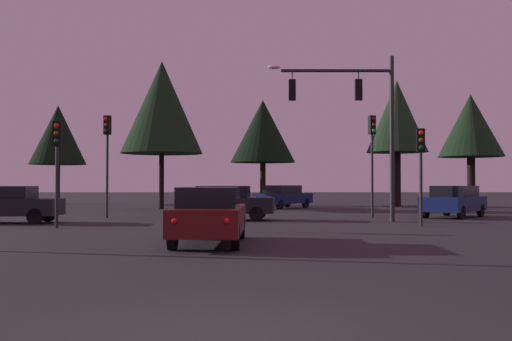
% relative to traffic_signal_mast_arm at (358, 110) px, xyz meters
% --- Properties ---
extents(ground_plane, '(168.00, 168.00, 0.00)m').
position_rel_traffic_signal_mast_arm_xyz_m(ground_plane, '(-4.90, 5.47, -4.80)').
color(ground_plane, '#262326').
rests_on(ground_plane, ground).
extents(traffic_signal_mast_arm, '(5.45, 0.38, 7.13)m').
position_rel_traffic_signal_mast_arm_xyz_m(traffic_signal_mast_arm, '(0.00, 0.00, 0.00)').
color(traffic_signal_mast_arm, '#232326').
rests_on(traffic_signal_mast_arm, ground).
extents(traffic_light_corner_left, '(0.36, 0.38, 4.88)m').
position_rel_traffic_signal_mast_arm_xyz_m(traffic_light_corner_left, '(1.18, 2.73, -1.37)').
color(traffic_light_corner_left, '#232326').
rests_on(traffic_light_corner_left, ground).
extents(traffic_light_corner_right, '(0.32, 0.36, 3.89)m').
position_rel_traffic_signal_mast_arm_xyz_m(traffic_light_corner_right, '(-11.71, -3.66, -2.02)').
color(traffic_light_corner_right, '#232326').
rests_on(traffic_light_corner_right, ground).
extents(traffic_light_median, '(0.34, 0.37, 3.72)m').
position_rel_traffic_signal_mast_arm_xyz_m(traffic_light_median, '(1.85, -2.85, -2.14)').
color(traffic_light_median, '#232326').
rests_on(traffic_light_median, ground).
extents(traffic_light_far_side, '(0.35, 0.38, 4.84)m').
position_rel_traffic_signal_mast_arm_xyz_m(traffic_light_far_side, '(-11.40, 2.57, -1.39)').
color(traffic_light_far_side, '#232326').
rests_on(traffic_light_far_side, ground).
extents(car_nearside_lane, '(1.88, 4.56, 1.52)m').
position_rel_traffic_signal_mast_arm_xyz_m(car_nearside_lane, '(-5.75, -9.41, -4.00)').
color(car_nearside_lane, '#4C0F0F').
rests_on(car_nearside_lane, ground).
extents(car_crossing_left, '(4.36, 2.15, 1.52)m').
position_rel_traffic_signal_mast_arm_xyz_m(car_crossing_left, '(-5.72, 1.01, -4.00)').
color(car_crossing_left, black).
rests_on(car_crossing_left, ground).
extents(car_crossing_right, '(4.23, 1.87, 1.52)m').
position_rel_traffic_signal_mast_arm_xyz_m(car_crossing_right, '(-14.62, -0.91, -4.00)').
color(car_crossing_right, black).
rests_on(car_crossing_right, ground).
extents(car_far_lane, '(4.16, 4.65, 1.52)m').
position_rel_traffic_signal_mast_arm_xyz_m(car_far_lane, '(-2.43, 13.51, -4.00)').
color(car_far_lane, '#0F1947').
rests_on(car_far_lane, ground).
extents(car_parked_lot, '(4.06, 4.37, 1.52)m').
position_rel_traffic_signal_mast_arm_xyz_m(car_parked_lot, '(5.14, 2.90, -4.00)').
color(car_parked_lot, '#0F1947').
rests_on(car_parked_lot, ground).
extents(tree_behind_sign, '(5.24, 5.24, 9.54)m').
position_rel_traffic_signal_mast_arm_xyz_m(tree_behind_sign, '(-10.31, 12.48, 1.75)').
color(tree_behind_sign, black).
rests_on(tree_behind_sign, ground).
extents(tree_left_far, '(4.40, 4.40, 9.13)m').
position_rel_traffic_signal_mast_arm_xyz_m(tree_left_far, '(6.04, 17.04, 1.67)').
color(tree_left_far, black).
rests_on(tree_left_far, ground).
extents(tree_center_horizon, '(4.06, 4.06, 7.30)m').
position_rel_traffic_signal_mast_arm_xyz_m(tree_center_horizon, '(9.34, 11.67, 0.47)').
color(tree_center_horizon, black).
rests_on(tree_center_horizon, ground).
extents(tree_right_cluster, '(4.50, 4.50, 7.99)m').
position_rel_traffic_signal_mast_arm_xyz_m(tree_right_cluster, '(-20.15, 22.31, 0.78)').
color(tree_right_cluster, black).
rests_on(tree_right_cluster, ground).
extents(tree_lot_edge, '(4.90, 4.90, 7.98)m').
position_rel_traffic_signal_mast_arm_xyz_m(tree_lot_edge, '(-3.65, 19.04, 0.79)').
color(tree_lot_edge, black).
rests_on(tree_lot_edge, ground).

